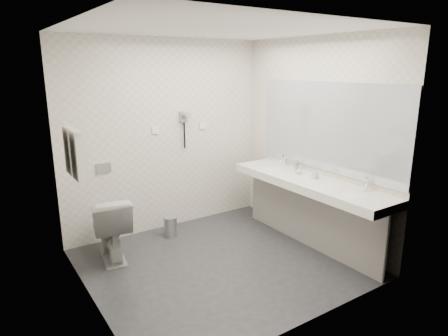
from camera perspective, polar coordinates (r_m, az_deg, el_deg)
floor at (r=4.56m, az=-0.54°, el=-13.57°), size 2.80×2.80×0.00m
ceiling at (r=4.03m, az=-0.63°, el=19.57°), size 2.80×2.80×0.00m
wall_back at (r=5.23m, az=-8.40°, el=4.53°), size 2.80×0.00×2.80m
wall_front at (r=3.14m, az=12.48°, el=-2.37°), size 2.80×0.00×2.80m
wall_left at (r=3.57m, az=-19.74°, el=-0.86°), size 0.00×2.60×2.60m
wall_right at (r=5.01m, az=13.00°, el=3.85°), size 0.00×2.60×2.60m
vanity_counter at (r=4.78m, az=12.15°, el=-2.15°), size 0.55×2.20×0.10m
vanity_panel at (r=4.93m, az=12.09°, el=-6.84°), size 0.03×2.15×0.75m
vanity_post_near at (r=4.36m, az=22.30°, el=-10.57°), size 0.06×0.06×0.75m
vanity_post_far at (r=5.68m, az=4.81°, el=-3.70°), size 0.06×0.06×0.75m
mirror at (r=4.83m, az=14.73°, el=5.78°), size 0.02×2.20×1.05m
basin_near at (r=4.37m, az=18.27°, el=-3.69°), size 0.40×0.31×0.05m
basin_far at (r=5.22m, az=7.09°, el=-0.11°), size 0.40×0.31×0.05m
faucet_near at (r=4.49m, az=19.91°, el=-2.13°), size 0.04×0.04×0.15m
faucet_far at (r=5.33m, az=8.72°, el=1.12°), size 0.04×0.04×0.15m
soap_bottle_a at (r=4.78m, az=12.92°, el=-0.89°), size 0.07×0.07×0.11m
soap_bottle_b at (r=4.95m, az=10.81°, el=-0.40°), size 0.09×0.09×0.08m
soap_bottle_c at (r=4.80m, az=13.42°, el=-0.80°), size 0.05×0.05×0.12m
glass_left at (r=5.00m, az=10.72°, el=-0.03°), size 0.08×0.08×0.12m
glass_right at (r=5.17m, az=10.51°, el=0.41°), size 0.08×0.08×0.11m
toilet at (r=4.70m, az=-16.18°, el=-8.21°), size 0.53×0.80×0.75m
flush_plate at (r=4.99m, az=-17.04°, el=0.01°), size 0.18×0.02×0.12m
pedal_bin at (r=5.21m, az=-7.77°, el=-8.44°), size 0.21×0.21×0.24m
bin_lid at (r=5.16m, az=-7.82°, el=-7.11°), size 0.17×0.17×0.02m
towel_rail at (r=4.05m, az=-21.37°, el=5.08°), size 0.02×0.62×0.02m
towel_near at (r=3.96m, az=-20.48°, el=1.71°), size 0.07×0.24×0.48m
towel_far at (r=4.23m, az=-21.39°, el=2.39°), size 0.07×0.24×0.48m
dryer_cradle at (r=5.28m, az=-5.89°, el=7.44°), size 0.10×0.04×0.14m
dryer_barrel at (r=5.22m, az=-5.54°, el=7.69°), size 0.08×0.14×0.08m
dryer_cord at (r=5.30m, az=-5.75°, el=4.74°), size 0.02×0.02×0.35m
switch_plate_a at (r=5.15m, az=-9.90°, el=5.42°), size 0.09×0.02×0.09m
switch_plate_b at (r=5.46m, az=-3.15°, el=6.14°), size 0.09×0.02×0.09m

